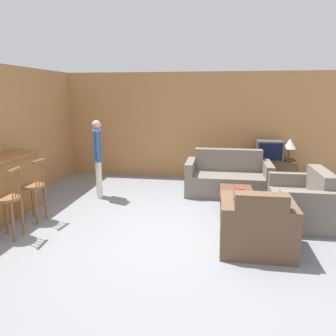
# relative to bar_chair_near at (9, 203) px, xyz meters

# --- Properties ---
(ground_plane) EXTENTS (24.00, 24.00, 0.00)m
(ground_plane) POSITION_rel_bar_chair_near_xyz_m (2.30, 0.41, -0.53)
(ground_plane) COLOR gray
(wall_back) EXTENTS (9.40, 0.08, 2.60)m
(wall_back) POSITION_rel_bar_chair_near_xyz_m (2.30, 4.09, 0.77)
(wall_back) COLOR #B27A47
(wall_back) RESTS_ON ground_plane
(wall_left) EXTENTS (0.08, 8.69, 2.60)m
(wall_left) POSITION_rel_bar_chair_near_xyz_m (-0.92, 1.75, 0.77)
(wall_left) COLOR #B27A47
(wall_left) RESTS_ON ground_plane
(bar_chair_near) EXTENTS (0.39, 0.39, 1.05)m
(bar_chair_near) POSITION_rel_bar_chair_near_xyz_m (0.00, 0.00, 0.00)
(bar_chair_near) COLOR brown
(bar_chair_near) RESTS_ON ground_plane
(bar_chair_mid) EXTENTS (0.40, 0.40, 1.05)m
(bar_chair_mid) POSITION_rel_bar_chair_near_xyz_m (-0.00, 0.66, 0.00)
(bar_chair_mid) COLOR brown
(bar_chair_mid) RESTS_ON ground_plane
(couch_far) EXTENTS (1.75, 0.92, 0.91)m
(couch_far) POSITION_rel_bar_chair_near_xyz_m (3.19, 2.73, -0.21)
(couch_far) COLOR #70665B
(couch_far) RESTS_ON ground_plane
(armchair_near) EXTENTS (0.96, 0.87, 0.89)m
(armchair_near) POSITION_rel_bar_chair_near_xyz_m (3.52, 0.15, -0.21)
(armchair_near) COLOR brown
(armchair_near) RESTS_ON ground_plane
(loveseat_right) EXTENTS (0.85, 1.33, 0.87)m
(loveseat_right) POSITION_rel_bar_chair_near_xyz_m (4.37, 1.35, -0.22)
(loveseat_right) COLOR #70665B
(loveseat_right) RESTS_ON ground_plane
(coffee_table) EXTENTS (0.57, 0.89, 0.41)m
(coffee_table) POSITION_rel_bar_chair_near_xyz_m (3.31, 1.57, -0.19)
(coffee_table) COLOR brown
(coffee_table) RESTS_ON ground_plane
(tv_unit) EXTENTS (1.22, 0.54, 0.57)m
(tv_unit) POSITION_rel_bar_chair_near_xyz_m (4.13, 3.67, -0.25)
(tv_unit) COLOR #513823
(tv_unit) RESTS_ON ground_plane
(tv) EXTENTS (0.58, 0.45, 0.46)m
(tv) POSITION_rel_bar_chair_near_xyz_m (4.13, 3.67, 0.27)
(tv) COLOR #4C4C4C
(tv) RESTS_ON tv_unit
(book_on_table) EXTENTS (0.17, 0.18, 0.02)m
(book_on_table) POSITION_rel_bar_chair_near_xyz_m (3.37, 1.66, -0.11)
(book_on_table) COLOR maroon
(book_on_table) RESTS_ON coffee_table
(table_lamp) EXTENTS (0.29, 0.29, 0.51)m
(table_lamp) POSITION_rel_bar_chair_near_xyz_m (4.58, 3.67, 0.42)
(table_lamp) COLOR brown
(table_lamp) RESTS_ON tv_unit
(person_by_window) EXTENTS (0.29, 0.47, 1.57)m
(person_by_window) POSITION_rel_bar_chair_near_xyz_m (0.58, 2.07, 0.36)
(person_by_window) COLOR silver
(person_by_window) RESTS_ON ground_plane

